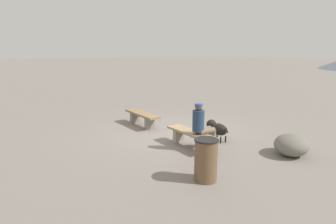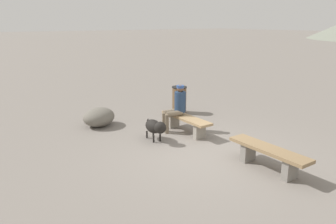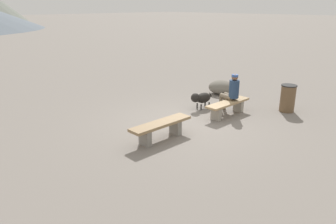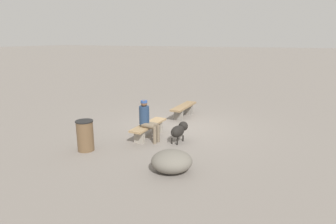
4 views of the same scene
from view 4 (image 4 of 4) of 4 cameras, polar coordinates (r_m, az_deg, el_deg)
name	(u,v)px [view 4 (image 4 of 4)]	position (r m, az deg, el deg)	size (l,w,h in m)	color
ground	(180,128)	(10.30, 2.36, -3.26)	(210.00, 210.00, 0.06)	gray
bench_left	(184,109)	(11.59, 3.16, 0.65)	(1.81, 0.47, 0.48)	gray
bench_right	(149,128)	(9.20, -3.85, -3.17)	(1.75, 0.46, 0.45)	gray
seated_person	(147,118)	(8.80, -4.22, -1.28)	(0.39, 0.67, 1.28)	navy
dog	(179,130)	(8.80, 2.25, -3.62)	(0.91, 0.40, 0.58)	black
trash_bin	(85,136)	(8.42, -16.22, -4.54)	(0.49, 0.49, 0.88)	brown
boulder	(172,161)	(6.89, 0.75, -9.83)	(0.99, 0.85, 0.54)	#6B665B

